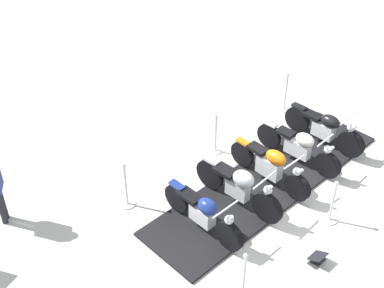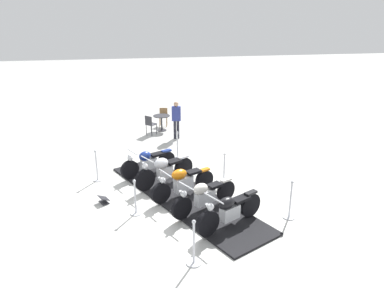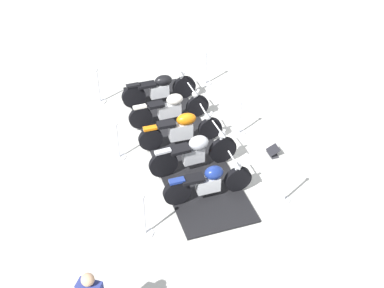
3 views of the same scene
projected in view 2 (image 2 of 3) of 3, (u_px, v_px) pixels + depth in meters
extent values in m
plane|color=silver|center=(184.00, 197.00, 11.05)|extent=(80.00, 80.00, 0.00)
cube|color=black|center=(184.00, 196.00, 11.04)|extent=(4.23, 6.48, 0.06)
cylinder|color=black|center=(130.00, 170.00, 12.09)|extent=(0.63, 0.39, 0.64)
cylinder|color=black|center=(167.00, 160.00, 12.91)|extent=(0.63, 0.39, 0.64)
cube|color=silver|center=(149.00, 164.00, 12.49)|extent=(0.59, 0.44, 0.36)
ellipsoid|color=navy|center=(145.00, 156.00, 12.31)|extent=(0.53, 0.47, 0.32)
cube|color=black|center=(158.00, 154.00, 12.61)|extent=(0.59, 0.48, 0.08)
cube|color=navy|center=(166.00, 151.00, 12.80)|extent=(0.39, 0.29, 0.06)
cylinder|color=silver|center=(131.00, 162.00, 12.04)|extent=(0.26, 0.17, 0.55)
cylinder|color=silver|center=(132.00, 152.00, 11.97)|extent=(0.32, 0.62, 0.04)
sphere|color=silver|center=(130.00, 158.00, 11.98)|extent=(0.18, 0.18, 0.18)
cylinder|color=black|center=(145.00, 180.00, 11.24)|extent=(0.68, 0.43, 0.71)
cylinder|color=black|center=(183.00, 168.00, 12.16)|extent=(0.68, 0.43, 0.71)
cube|color=silver|center=(165.00, 172.00, 11.69)|extent=(0.55, 0.42, 0.39)
ellipsoid|color=#B7BAC1|center=(161.00, 163.00, 11.50)|extent=(0.60, 0.55, 0.36)
cube|color=black|center=(173.00, 161.00, 11.80)|extent=(0.58, 0.51, 0.08)
cube|color=#B7BAC1|center=(183.00, 157.00, 12.04)|extent=(0.40, 0.30, 0.06)
cylinder|color=silver|center=(146.00, 171.00, 11.18)|extent=(0.26, 0.18, 0.61)
cylinder|color=silver|center=(148.00, 159.00, 11.10)|extent=(0.37, 0.66, 0.04)
sphere|color=silver|center=(145.00, 166.00, 11.11)|extent=(0.18, 0.18, 0.18)
cylinder|color=black|center=(161.00, 193.00, 10.50)|extent=(0.62, 0.37, 0.62)
cylinder|color=black|center=(204.00, 180.00, 11.36)|extent=(0.62, 0.37, 0.62)
cube|color=silver|center=(183.00, 184.00, 10.90)|extent=(0.64, 0.45, 0.44)
ellipsoid|color=#D16B0F|center=(179.00, 174.00, 10.70)|extent=(0.59, 0.49, 0.31)
cube|color=black|center=(193.00, 172.00, 11.00)|extent=(0.53, 0.44, 0.08)
cube|color=#D16B0F|center=(204.00, 170.00, 11.25)|extent=(0.37, 0.28, 0.06)
cylinder|color=silver|center=(163.00, 184.00, 10.46)|extent=(0.32, 0.19, 0.53)
cylinder|color=silver|center=(165.00, 173.00, 10.39)|extent=(0.30, 0.62, 0.04)
sphere|color=silver|center=(163.00, 180.00, 10.41)|extent=(0.18, 0.18, 0.18)
cylinder|color=black|center=(182.00, 208.00, 9.66)|extent=(0.62, 0.39, 0.64)
cylinder|color=black|center=(226.00, 191.00, 10.62)|extent=(0.62, 0.39, 0.64)
cube|color=silver|center=(205.00, 198.00, 10.12)|extent=(0.65, 0.46, 0.38)
ellipsoid|color=silver|center=(201.00, 189.00, 9.92)|extent=(0.55, 0.49, 0.31)
cube|color=black|center=(215.00, 185.00, 10.25)|extent=(0.50, 0.44, 0.08)
cube|color=silver|center=(226.00, 180.00, 10.50)|extent=(0.37, 0.28, 0.06)
cylinder|color=silver|center=(184.00, 198.00, 9.61)|extent=(0.31, 0.21, 0.54)
cylinder|color=silver|center=(187.00, 186.00, 9.55)|extent=(0.32, 0.57, 0.04)
sphere|color=silver|center=(184.00, 194.00, 9.56)|extent=(0.18, 0.18, 0.18)
cylinder|color=black|center=(208.00, 223.00, 8.90)|extent=(0.67, 0.42, 0.68)
cylinder|color=black|center=(250.00, 205.00, 9.78)|extent=(0.67, 0.42, 0.68)
cube|color=silver|center=(230.00, 213.00, 9.33)|extent=(0.59, 0.46, 0.37)
ellipsoid|color=black|center=(226.00, 203.00, 9.15)|extent=(0.59, 0.50, 0.31)
cube|color=black|center=(241.00, 199.00, 9.46)|extent=(0.59, 0.48, 0.08)
cube|color=black|center=(251.00, 193.00, 9.66)|extent=(0.40, 0.31, 0.06)
cylinder|color=silver|center=(211.00, 212.00, 8.86)|extent=(0.33, 0.21, 0.57)
cylinder|color=silver|center=(214.00, 198.00, 8.80)|extent=(0.35, 0.65, 0.04)
sphere|color=silver|center=(210.00, 207.00, 8.80)|extent=(0.18, 0.18, 0.18)
cylinder|color=silver|center=(289.00, 217.00, 9.91)|extent=(0.33, 0.33, 0.03)
cylinder|color=silver|center=(290.00, 200.00, 9.74)|extent=(0.05, 0.05, 1.01)
sphere|color=silver|center=(292.00, 182.00, 9.56)|extent=(0.09, 0.09, 0.09)
cylinder|color=silver|center=(224.00, 183.00, 11.96)|extent=(0.34, 0.34, 0.03)
cylinder|color=silver|center=(224.00, 169.00, 11.80)|extent=(0.05, 0.05, 0.97)
sphere|color=silver|center=(225.00, 154.00, 11.63)|extent=(0.09, 0.09, 0.09)
cylinder|color=silver|center=(136.00, 213.00, 10.13)|extent=(0.34, 0.34, 0.03)
cylinder|color=silver|center=(135.00, 198.00, 9.97)|extent=(0.05, 0.05, 0.94)
sphere|color=silver|center=(134.00, 181.00, 9.80)|extent=(0.09, 0.09, 0.09)
cylinder|color=silver|center=(194.00, 263.00, 8.08)|extent=(0.35, 0.35, 0.03)
cylinder|color=silver|center=(194.00, 243.00, 7.91)|extent=(0.05, 0.05, 1.00)
sphere|color=silver|center=(194.00, 222.00, 7.73)|extent=(0.09, 0.09, 0.09)
cylinder|color=silver|center=(178.00, 159.00, 14.01)|extent=(0.35, 0.35, 0.03)
cylinder|color=silver|center=(177.00, 146.00, 13.84)|extent=(0.05, 0.05, 1.01)
sphere|color=silver|center=(177.00, 133.00, 13.66)|extent=(0.09, 0.09, 0.09)
cylinder|color=silver|center=(98.00, 180.00, 12.18)|extent=(0.29, 0.29, 0.03)
cylinder|color=silver|center=(97.00, 166.00, 12.01)|extent=(0.05, 0.05, 0.98)
sphere|color=silver|center=(95.00, 151.00, 11.83)|extent=(0.09, 0.09, 0.09)
cube|color=#333338|center=(104.00, 202.00, 10.71)|extent=(0.33, 0.40, 0.02)
cube|color=black|center=(104.00, 198.00, 10.66)|extent=(0.38, 0.40, 0.15)
cylinder|color=#2D2D33|center=(162.00, 130.00, 17.54)|extent=(0.44, 0.44, 0.02)
cylinder|color=#2D2D33|center=(162.00, 123.00, 17.42)|extent=(0.07, 0.07, 0.70)
cylinder|color=#2D2D33|center=(161.00, 116.00, 17.30)|extent=(0.80, 0.80, 0.03)
cylinder|color=#2D2D33|center=(151.00, 128.00, 17.11)|extent=(0.03, 0.03, 0.48)
cylinder|color=#2D2D33|center=(157.00, 129.00, 16.92)|extent=(0.03, 0.03, 0.48)
cylinder|color=#2D2D33|center=(146.00, 130.00, 16.85)|extent=(0.03, 0.03, 0.48)
cylinder|color=#2D2D33|center=(152.00, 131.00, 16.66)|extent=(0.03, 0.03, 0.48)
cube|color=#3F3F47|center=(151.00, 124.00, 16.80)|extent=(0.57, 0.57, 0.04)
cube|color=#2D2D33|center=(148.00, 120.00, 16.58)|extent=(0.30, 0.31, 0.40)
cylinder|color=olive|center=(166.00, 122.00, 18.00)|extent=(0.03, 0.03, 0.48)
cylinder|color=olive|center=(160.00, 122.00, 18.01)|extent=(0.03, 0.03, 0.48)
cylinder|color=olive|center=(167.00, 121.00, 18.32)|extent=(0.03, 0.03, 0.48)
cylinder|color=olive|center=(160.00, 121.00, 18.33)|extent=(0.03, 0.03, 0.48)
cube|color=#3F3F47|center=(163.00, 117.00, 18.08)|extent=(0.48, 0.48, 0.04)
cube|color=olive|center=(164.00, 112.00, 18.19)|extent=(0.40, 0.12, 0.38)
cylinder|color=#23232D|center=(178.00, 130.00, 16.25)|extent=(0.12, 0.12, 0.85)
cylinder|color=#23232D|center=(175.00, 130.00, 16.24)|extent=(0.12, 0.12, 0.85)
cube|color=navy|center=(176.00, 114.00, 16.00)|extent=(0.43, 0.28, 0.64)
sphere|color=tan|center=(176.00, 104.00, 15.86)|extent=(0.22, 0.22, 0.22)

